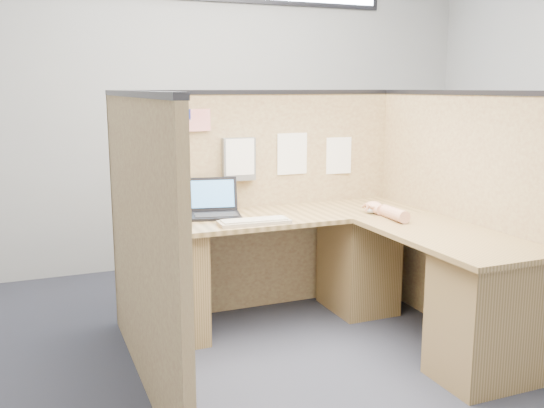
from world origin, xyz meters
name	(u,v)px	position (x,y,z in m)	size (l,w,h in m)	color
floor	(325,361)	(0.00, 0.00, 0.00)	(5.00, 5.00, 0.00)	#21252F
wall_back	(209,105)	(0.00, 2.25, 1.40)	(5.00, 5.00, 0.00)	#A7AAAC
cubicle_partitions	(296,216)	(0.00, 0.43, 0.77)	(2.06, 1.83, 1.53)	brown
l_desk	(332,277)	(0.18, 0.29, 0.39)	(1.95, 1.75, 0.73)	brown
laptop	(212,207)	(-0.42, 0.81, 0.79)	(0.36, 0.37, 0.23)	black
keyboard	(254,222)	(-0.25, 0.48, 0.74)	(0.45, 0.17, 0.03)	gray
mouse	(373,210)	(0.59, 0.48, 0.75)	(0.12, 0.07, 0.05)	#B4B4B9
hand_forearm	(387,211)	(0.60, 0.33, 0.77)	(0.12, 0.42, 0.09)	tan
blue_poster	(132,130)	(-0.88, 0.97, 1.28)	(0.18, 0.00, 0.24)	navy
american_flag	(190,123)	(-0.51, 0.96, 1.32)	(0.22, 0.01, 0.39)	olive
file_holder	(239,159)	(-0.19, 0.94, 1.07)	(0.23, 0.05, 0.29)	slate
paper_left	(292,154)	(0.22, 0.97, 1.09)	(0.23, 0.00, 0.29)	white
paper_right	(338,156)	(0.58, 0.97, 1.06)	(0.21, 0.00, 0.26)	white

